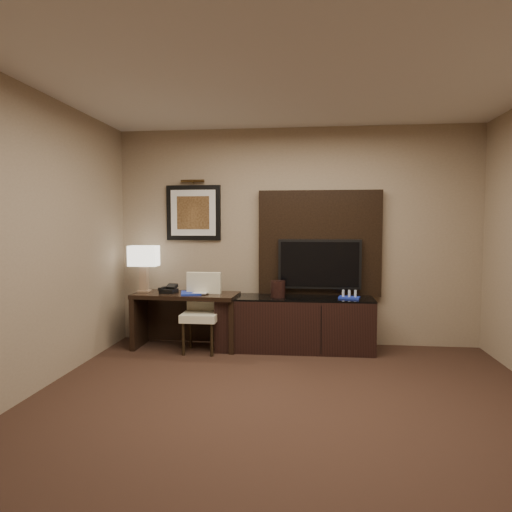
# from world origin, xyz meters

# --- Properties ---
(floor) EXTENTS (4.50, 5.00, 0.01)m
(floor) POSITION_xyz_m (0.00, 0.00, -0.01)
(floor) COLOR black
(floor) RESTS_ON ground
(ceiling) EXTENTS (4.50, 5.00, 0.01)m
(ceiling) POSITION_xyz_m (0.00, 0.00, 2.70)
(ceiling) COLOR silver
(ceiling) RESTS_ON wall_back
(wall_back) EXTENTS (4.50, 0.01, 2.70)m
(wall_back) POSITION_xyz_m (0.00, 2.50, 1.35)
(wall_back) COLOR gray
(wall_back) RESTS_ON floor
(wall_front) EXTENTS (4.50, 0.01, 2.70)m
(wall_front) POSITION_xyz_m (0.00, -2.50, 1.35)
(wall_front) COLOR gray
(wall_front) RESTS_ON floor
(desk) EXTENTS (1.28, 0.61, 0.67)m
(desk) POSITION_xyz_m (-1.31, 2.10, 0.33)
(desk) COLOR black
(desk) RESTS_ON floor
(credenza) EXTENTS (1.86, 0.54, 0.64)m
(credenza) POSITION_xyz_m (0.01, 2.15, 0.32)
(credenza) COLOR black
(credenza) RESTS_ON floor
(tv_wall_panel) EXTENTS (1.50, 0.12, 1.30)m
(tv_wall_panel) POSITION_xyz_m (0.30, 2.44, 1.27)
(tv_wall_panel) COLOR black
(tv_wall_panel) RESTS_ON wall_back
(tv) EXTENTS (1.00, 0.08, 0.60)m
(tv) POSITION_xyz_m (0.30, 2.34, 1.02)
(tv) COLOR black
(tv) RESTS_ON tv_wall_panel
(artwork) EXTENTS (0.70, 0.04, 0.70)m
(artwork) POSITION_xyz_m (-1.30, 2.48, 1.65)
(artwork) COLOR black
(artwork) RESTS_ON wall_back
(picture_light) EXTENTS (0.04, 0.04, 0.30)m
(picture_light) POSITION_xyz_m (-1.30, 2.44, 2.05)
(picture_light) COLOR #442F15
(picture_light) RESTS_ON wall_back
(desk_chair) EXTENTS (0.42, 0.48, 0.87)m
(desk_chair) POSITION_xyz_m (-1.09, 1.93, 0.43)
(desk_chair) COLOR #F1EDC9
(desk_chair) RESTS_ON floor
(table_lamp) EXTENTS (0.39, 0.26, 0.60)m
(table_lamp) POSITION_xyz_m (-1.86, 2.17, 0.97)
(table_lamp) COLOR #9F8063
(table_lamp) RESTS_ON desk
(desk_phone) EXTENTS (0.21, 0.20, 0.09)m
(desk_phone) POSITION_xyz_m (-1.52, 2.09, 0.72)
(desk_phone) COLOR black
(desk_phone) RESTS_ON desk
(blue_folder) EXTENTS (0.31, 0.37, 0.02)m
(blue_folder) POSITION_xyz_m (-1.23, 2.06, 0.68)
(blue_folder) COLOR #182C9D
(blue_folder) RESTS_ON desk
(book) EXTENTS (0.18, 0.04, 0.24)m
(book) POSITION_xyz_m (-1.20, 2.09, 0.79)
(book) COLOR tan
(book) RESTS_ON desk
(ice_bucket) EXTENTS (0.23, 0.23, 0.20)m
(ice_bucket) POSITION_xyz_m (-0.19, 2.12, 0.74)
(ice_bucket) COLOR black
(ice_bucket) RESTS_ON credenza
(minibar_tray) EXTENTS (0.26, 0.19, 0.09)m
(minibar_tray) POSITION_xyz_m (0.64, 2.13, 0.68)
(minibar_tray) COLOR #1C31B8
(minibar_tray) RESTS_ON credenza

